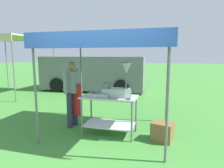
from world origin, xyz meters
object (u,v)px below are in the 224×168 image
Objects in this scene: supply_crate at (162,132)px; menu_sign at (128,95)px; donut_fryer at (118,86)px; neighbour_tent at (7,39)px; donut_cart at (110,107)px; donut_tray at (100,95)px; vendor at (72,90)px; van_grey at (94,73)px; stall_canopy at (111,40)px.

menu_sign is at bearing -166.09° from supply_crate.
neighbour_tent reaches higher than donut_fryer.
donut_cart is 0.39× the size of neighbour_tent.
donut_tray is 0.60× the size of donut_fryer.
donut_tray is at bearing -172.37° from donut_fryer.
donut_fryer is 0.47× the size of vendor.
donut_tray is at bearing -30.62° from neighbour_tent.
menu_sign is (0.27, -0.22, -0.15)m from donut_fryer.
vendor is at bearing 163.67° from menu_sign.
supply_crate is 0.16× the size of neighbour_tent.
neighbour_tent is at bearing 150.71° from donut_cart.
vendor reaches higher than supply_crate.
vendor reaches higher than donut_cart.
van_grey reaches higher than donut_tray.
menu_sign is 0.07× the size of neighbour_tent.
donut_tray is (-0.21, -0.15, -1.19)m from stall_canopy.
stall_canopy reaches higher than donut_fryer.
van_grey is (-3.49, 5.19, 0.68)m from supply_crate.
neighbour_tent reaches higher than van_grey.
donut_tray is at bearing -67.62° from van_grey.
van_grey is (-2.14, 5.20, -0.01)m from donut_tray.
stall_canopy is 1.45m from donut_cart.
donut_tray is 5.62m from van_grey.
donut_cart is 0.75× the size of vendor.
stall_canopy is 1.25m from menu_sign.
supply_crate is 0.09× the size of van_grey.
stall_canopy is at bearing -28.53° from neighbour_tent.
donut_fryer reaches higher than donut_tray.
stall_canopy is 6.52m from neighbour_tent.
stall_canopy is 0.99m from donut_fryer.
donut_cart is 5.66m from van_grey.
donut_cart is 2.66× the size of donut_tray.
donut_cart is 2.48× the size of supply_crate.
menu_sign is at bearing -62.43° from van_grey.
van_grey reaches higher than menu_sign.
neighbour_tent is at bearing 149.38° from donut_tray.
stall_canopy is 2.19× the size of donut_cart.
neighbour_tent is at bearing 151.46° from donut_fryer.
vendor is (-0.81, 0.27, 0.02)m from donut_tray.
stall_canopy reaches higher than donut_cart.
van_grey is at bearing 114.52° from donut_cart.
supply_crate is at bearing 0.24° from donut_tray.
menu_sign is 1.05m from supply_crate.
supply_crate is (0.69, 0.17, -0.76)m from menu_sign.
supply_crate is (0.96, -0.05, -0.91)m from donut_fryer.
donut_fryer is 1.24m from vendor.
donut_fryer is at bearing -28.81° from stall_canopy.
vendor is at bearing 173.16° from supply_crate.
stall_canopy is 1.55m from vendor.
neighbour_tent reaches higher than menu_sign.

